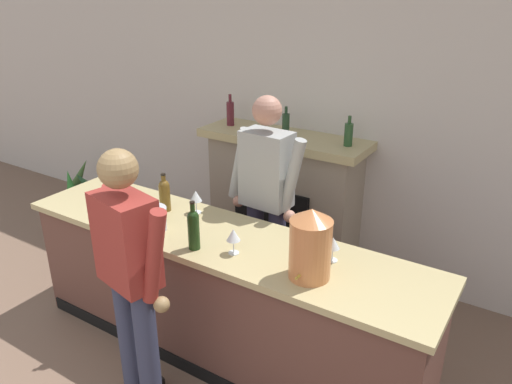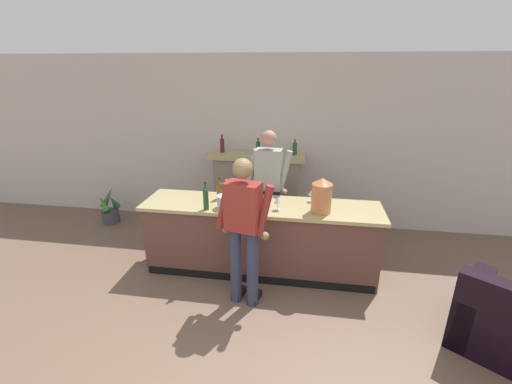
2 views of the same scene
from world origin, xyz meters
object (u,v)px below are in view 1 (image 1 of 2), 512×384
Objects in this scene: fireplace_stone at (283,200)px; ice_bucket_steel at (152,219)px; wine_glass_mid_counter at (196,197)px; wine_glass_back_row at (317,231)px; wine_bottle_riesling_slim at (194,228)px; copper_dispenser at (310,243)px; wine_glass_by_dispenser at (333,244)px; wine_bottle_cabernet_heavy at (119,206)px; wine_bottle_chardonnay_pale at (165,194)px; wine_glass_front_right at (233,236)px; potted_plant_corner at (80,192)px; person_customer at (131,279)px; person_bartender at (266,201)px.

ice_bucket_steel is at bearing -96.38° from fireplace_stone.
wine_glass_back_row is (0.95, 0.00, -0.01)m from wine_glass_mid_counter.
wine_glass_mid_counter is (-0.32, 0.41, -0.02)m from wine_bottle_riesling_slim.
copper_dispenser reaches higher than wine_glass_by_dispenser.
wine_glass_mid_counter reaches higher than wine_glass_by_dispenser.
ice_bucket_steel is 0.58× the size of wine_bottle_cabernet_heavy.
wine_glass_back_row is (1.17, 0.09, -0.01)m from wine_bottle_chardonnay_pale.
wine_glass_front_right reaches higher than wine_glass_by_dispenser.
copper_dispenser reaches higher than wine_bottle_chardonnay_pale.
wine_bottle_cabernet_heavy is 1.33m from wine_glass_back_row.
wine_glass_by_dispenser is at bearing -14.88° from potted_plant_corner.
potted_plant_corner is at bearing -173.92° from fireplace_stone.
ice_bucket_steel is 0.62× the size of wine_bottle_riesling_slim.
copper_dispenser is at bearing -18.46° from potted_plant_corner.
wine_glass_back_row is at bearing 33.25° from wine_bottle_riesling_slim.
wine_glass_back_row is at bearing 0.27° from wine_glass_mid_counter.
person_customer is 0.71m from wine_bottle_cabernet_heavy.
wine_glass_back_row is (0.87, -1.12, 0.41)m from fireplace_stone.
potted_plant_corner is 3.34m from wine_glass_front_right.
person_bartender is (0.27, -0.75, 0.34)m from fireplace_stone.
potted_plant_corner is at bearing 157.10° from wine_bottle_chardonnay_pale.
ice_bucket_steel is 0.24m from wine_bottle_cabernet_heavy.
person_customer is 0.50m from wine_bottle_riesling_slim.
wine_glass_front_right reaches higher than wine_glass_back_row.
wine_glass_back_row is 0.18m from wine_glass_by_dispenser.
wine_glass_front_right is 0.60m from wine_glass_by_dispenser.
wine_glass_by_dispenser is at bearing -4.52° from wine_glass_mid_counter.
person_bartender reaches higher than copper_dispenser.
person_customer reaches higher than fireplace_stone.
wine_bottle_riesling_slim is at bearing -52.52° from wine_glass_mid_counter.
fireplace_stone is at bearing 130.03° from wine_glass_by_dispenser.
wine_glass_front_right is at bearing -139.63° from wine_glass_back_row.
fireplace_stone is 9.30× the size of wine_glass_front_right.
person_customer is 10.86× the size of wine_glass_by_dispenser.
potted_plant_corner is 3.60m from wine_glass_back_row.
potted_plant_corner is at bearing 155.34° from wine_bottle_riesling_slim.
copper_dispenser is at bearing -16.52° from wine_glass_mid_counter.
copper_dispenser is 1.12m from wine_glass_mid_counter.
wine_bottle_cabernet_heavy is at bearing -172.20° from wine_glass_front_right.
wine_glass_mid_counter is at bearing 163.48° from copper_dispenser.
wine_bottle_cabernet_heavy is 0.86m from wine_glass_front_right.
copper_dispenser is 1.31m from wine_bottle_chardonnay_pale.
wine_glass_front_right is at bearing -178.31° from copper_dispenser.
wine_glass_mid_counter is at bearing 77.20° from ice_bucket_steel.
person_bartender is 6.18× the size of wine_bottle_chardonnay_pale.
person_bartender is 10.92× the size of wine_glass_back_row.
wine_bottle_riesling_slim is 0.52m from wine_glass_mid_counter.
wine_bottle_chardonnay_pale is at bearing -141.34° from person_bartender.
wine_glass_front_right is at bearing -72.00° from fireplace_stone.
wine_bottle_chardonnay_pale is 0.82m from wine_glass_front_right.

